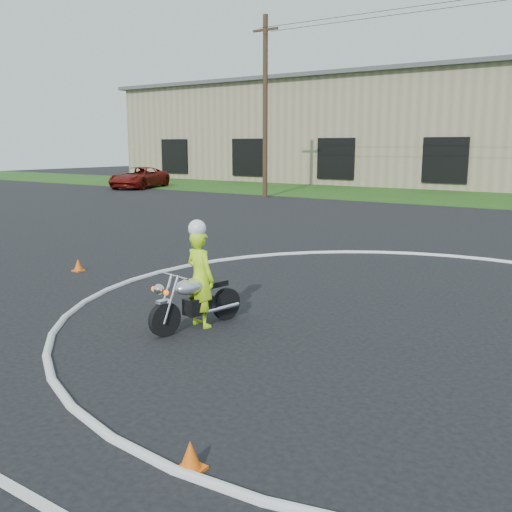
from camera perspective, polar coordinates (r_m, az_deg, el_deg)
The scene contains 5 objects.
ground at distance 7.90m, azimuth 7.04°, elevation -11.15°, with size 120.00×120.00×0.00m, color black.
primary_motorcycle at distance 9.42m, azimuth -6.11°, elevation -4.43°, with size 0.73×1.82×0.97m.
rider_primary_grp at distance 9.42m, azimuth -5.62°, elevation -1.94°, with size 0.66×0.50×1.79m.
pickup_grp at distance 41.21m, azimuth -11.61°, elevation 7.68°, with size 3.78×5.73×1.46m.
warehouse at distance 51.18m, azimuth 10.16°, elevation 12.18°, with size 41.00×17.00×8.30m.
Camera 1 is at (3.34, -6.51, 2.97)m, focal length 40.00 mm.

